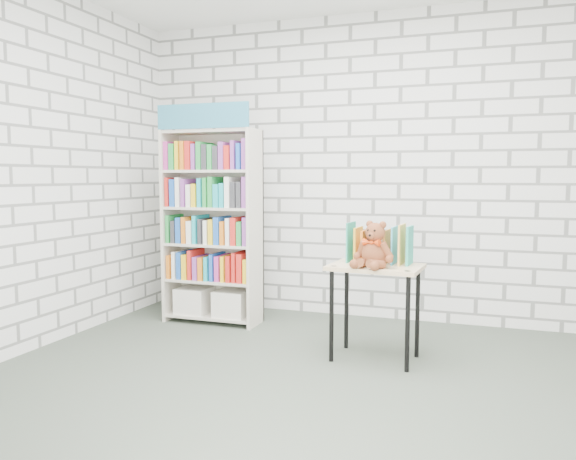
% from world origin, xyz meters
% --- Properties ---
extents(ground, '(4.50, 4.50, 0.00)m').
position_xyz_m(ground, '(0.00, 0.00, 0.00)').
color(ground, '#3F483D').
rests_on(ground, ground).
extents(room_shell, '(4.52, 4.02, 2.81)m').
position_xyz_m(room_shell, '(0.00, 0.00, 1.78)').
color(room_shell, silver).
rests_on(room_shell, ground).
extents(bookshelf, '(0.87, 0.34, 1.94)m').
position_xyz_m(bookshelf, '(-1.33, 1.36, 0.89)').
color(bookshelf, beige).
rests_on(bookshelf, ground).
extents(display_table, '(0.67, 0.49, 0.69)m').
position_xyz_m(display_table, '(0.25, 0.78, 0.59)').
color(display_table, tan).
rests_on(display_table, ground).
extents(table_books, '(0.46, 0.23, 0.27)m').
position_xyz_m(table_books, '(0.26, 0.89, 0.82)').
color(table_books, teal).
rests_on(table_books, display_table).
extents(teddy_bear, '(0.29, 0.29, 0.32)m').
position_xyz_m(teddy_bear, '(0.25, 0.68, 0.82)').
color(teddy_bear, '#612A1A').
rests_on(teddy_bear, display_table).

